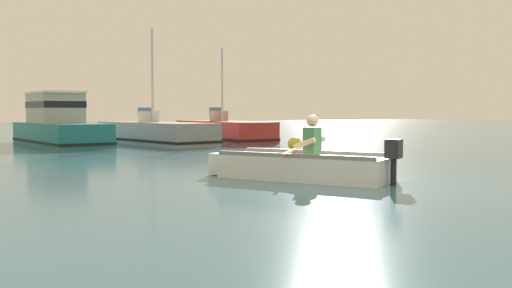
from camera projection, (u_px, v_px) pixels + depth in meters
ground_plane at (344, 184)px, 9.94m from camera, size 120.00×120.00×0.00m
rowboat_with_person at (301, 166)px, 10.56m from camera, size 2.51×3.44×1.19m
moored_boat_teal at (58, 125)px, 21.60m from camera, size 2.61×6.15×1.99m
moored_boat_grey at (155, 133)px, 22.63m from camera, size 3.02×6.58×4.50m
moored_boat_red at (224, 131)px, 24.22m from camera, size 1.96×5.90×3.89m
mooring_buoy at (295, 144)px, 18.17m from camera, size 0.44×0.44×0.44m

